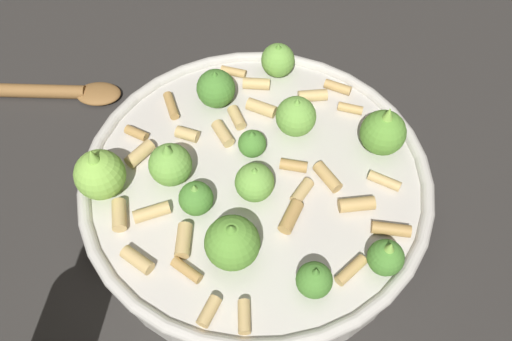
% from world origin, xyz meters
% --- Properties ---
extents(ground_plane, '(2.40, 2.40, 0.00)m').
position_xyz_m(ground_plane, '(0.00, 0.00, 0.00)').
color(ground_plane, '#2D2B28').
extents(cooking_pan, '(0.34, 0.34, 0.11)m').
position_xyz_m(cooking_pan, '(0.00, -0.00, 0.03)').
color(cooking_pan, beige).
rests_on(cooking_pan, ground).
extents(wooden_spoon, '(0.23, 0.04, 0.02)m').
position_xyz_m(wooden_spoon, '(0.27, -0.13, 0.01)').
color(wooden_spoon, olive).
rests_on(wooden_spoon, ground).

